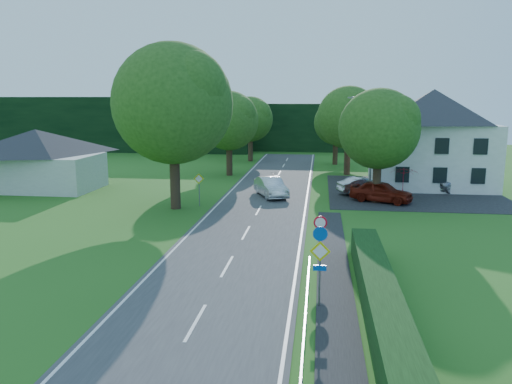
# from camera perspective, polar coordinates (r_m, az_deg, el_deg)

# --- Properties ---
(road) EXTENTS (7.00, 80.00, 0.04)m
(road) POSITION_cam_1_polar(r_m,az_deg,el_deg) (31.28, -0.61, -3.74)
(road) COLOR #3A3A3D
(road) RESTS_ON ground
(parking_pad) EXTENTS (14.00, 16.00, 0.04)m
(parking_pad) POSITION_cam_1_polar(r_m,az_deg,el_deg) (44.39, 17.34, 0.07)
(parking_pad) COLOR black
(parking_pad) RESTS_ON ground
(line_edge_left) EXTENTS (0.12, 80.00, 0.01)m
(line_edge_left) POSITION_cam_1_polar(r_m,az_deg,el_deg) (31.87, -6.42, -3.49)
(line_edge_left) COLOR white
(line_edge_left) RESTS_ON road
(line_edge_right) EXTENTS (0.12, 80.00, 0.01)m
(line_edge_right) POSITION_cam_1_polar(r_m,az_deg,el_deg) (31.00, 5.36, -3.88)
(line_edge_right) COLOR white
(line_edge_right) RESTS_ON road
(line_centre) EXTENTS (0.12, 80.00, 0.01)m
(line_centre) POSITION_cam_1_polar(r_m,az_deg,el_deg) (31.27, -0.61, -3.70)
(line_centre) COLOR white
(line_centre) RESTS_ON road
(tree_main) EXTENTS (9.40, 9.40, 11.64)m
(tree_main) POSITION_cam_1_polar(r_m,az_deg,el_deg) (35.56, -9.42, 7.32)
(tree_main) COLOR #264C16
(tree_main) RESTS_ON ground
(tree_left_far) EXTENTS (7.00, 7.00, 8.58)m
(tree_left_far) POSITION_cam_1_polar(r_m,az_deg,el_deg) (50.96, -3.09, 6.69)
(tree_left_far) COLOR #264C16
(tree_left_far) RESTS_ON ground
(tree_right_far) EXTENTS (7.40, 7.40, 9.09)m
(tree_right_far) POSITION_cam_1_polar(r_m,az_deg,el_deg) (52.18, 10.48, 6.91)
(tree_right_far) COLOR #264C16
(tree_right_far) RESTS_ON ground
(tree_left_back) EXTENTS (6.60, 6.60, 8.07)m
(tree_left_back) POSITION_cam_1_polar(r_m,az_deg,el_deg) (62.72, -0.64, 7.22)
(tree_left_back) COLOR #264C16
(tree_left_back) RESTS_ON ground
(tree_right_back) EXTENTS (6.20, 6.20, 7.56)m
(tree_right_back) POSITION_cam_1_polar(r_m,az_deg,el_deg) (60.16, 9.11, 6.69)
(tree_right_back) COLOR #264C16
(tree_right_back) RESTS_ON ground
(tree_right_mid) EXTENTS (7.00, 7.00, 8.58)m
(tree_right_mid) POSITION_cam_1_polar(r_m,az_deg,el_deg) (38.40, 13.79, 5.11)
(tree_right_mid) COLOR #264C16
(tree_right_mid) RESTS_ON ground
(treeline_left) EXTENTS (44.00, 6.00, 8.00)m
(treeline_left) POSITION_cam_1_polar(r_m,az_deg,el_deg) (78.97, -16.87, 7.45)
(treeline_left) COLOR black
(treeline_left) RESTS_ON ground
(treeline_right) EXTENTS (30.00, 5.00, 7.00)m
(treeline_right) POSITION_cam_1_polar(r_m,az_deg,el_deg) (76.22, 10.28, 7.26)
(treeline_right) COLOR black
(treeline_right) RESTS_ON ground
(bungalow_left) EXTENTS (11.00, 6.50, 5.20)m
(bungalow_left) POSITION_cam_1_polar(r_m,az_deg,el_deg) (47.03, -23.73, 3.55)
(bungalow_left) COLOR #B8B9B4
(bungalow_left) RESTS_ON ground
(house_white) EXTENTS (10.60, 8.40, 8.60)m
(house_white) POSITION_cam_1_polar(r_m,az_deg,el_deg) (47.15, 19.43, 5.93)
(house_white) COLOR silver
(house_white) RESTS_ON ground
(streetlight) EXTENTS (2.03, 0.18, 8.00)m
(streetlight) POSITION_cam_1_polar(r_m,az_deg,el_deg) (40.33, 12.88, 5.65)
(streetlight) COLOR slate
(streetlight) RESTS_ON ground
(sign_priority_right) EXTENTS (0.78, 0.09, 2.59)m
(sign_priority_right) POSITION_cam_1_polar(r_m,az_deg,el_deg) (18.96, 7.32, -7.89)
(sign_priority_right) COLOR slate
(sign_priority_right) RESTS_ON ground
(sign_roundabout) EXTENTS (0.64, 0.08, 2.37)m
(sign_roundabout) POSITION_cam_1_polar(r_m,az_deg,el_deg) (21.86, 7.33, -5.71)
(sign_roundabout) COLOR slate
(sign_roundabout) RESTS_ON ground
(sign_speed_limit) EXTENTS (0.64, 0.11, 2.37)m
(sign_speed_limit) POSITION_cam_1_polar(r_m,az_deg,el_deg) (23.75, 7.35, -4.14)
(sign_speed_limit) COLOR slate
(sign_speed_limit) RESTS_ON ground
(sign_priority_left) EXTENTS (0.78, 0.09, 2.44)m
(sign_priority_left) POSITION_cam_1_polar(r_m,az_deg,el_deg) (36.56, -6.53, 1.01)
(sign_priority_left) COLOR slate
(sign_priority_left) RESTS_ON ground
(moving_car) EXTENTS (3.32, 4.95, 1.54)m
(moving_car) POSITION_cam_1_polar(r_m,az_deg,el_deg) (39.94, 1.71, 0.58)
(moving_car) COLOR silver
(moving_car) RESTS_ON road
(motorcycle) EXTENTS (0.85, 1.72, 0.87)m
(motorcycle) POSITION_cam_1_polar(r_m,az_deg,el_deg) (47.60, 2.00, 1.80)
(motorcycle) COLOR black
(motorcycle) RESTS_ON road
(parked_car_red) EXTENTS (5.03, 3.61, 1.59)m
(parked_car_red) POSITION_cam_1_polar(r_m,az_deg,el_deg) (39.02, 14.12, 0.05)
(parked_car_red) COLOR maroon
(parked_car_red) RESTS_ON parking_pad
(parked_car_silver_a) EXTENTS (4.56, 2.88, 1.42)m
(parked_car_silver_a) POSITION_cam_1_polar(r_m,az_deg,el_deg) (41.85, 12.26, 0.71)
(parked_car_silver_a) COLOR #A8A7AC
(parked_car_silver_a) RESTS_ON parking_pad
(parked_car_silver_b) EXTENTS (5.51, 4.77, 1.41)m
(parked_car_silver_b) POSITION_cam_1_polar(r_m,az_deg,el_deg) (45.98, 21.78, 1.06)
(parked_car_silver_b) COLOR #A7A6AD
(parked_car_silver_b) RESTS_ON parking_pad
(parasol) EXTENTS (2.38, 2.43, 2.18)m
(parasol) POSITION_cam_1_polar(r_m,az_deg,el_deg) (42.80, 16.48, 1.25)
(parasol) COLOR red
(parasol) RESTS_ON parking_pad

